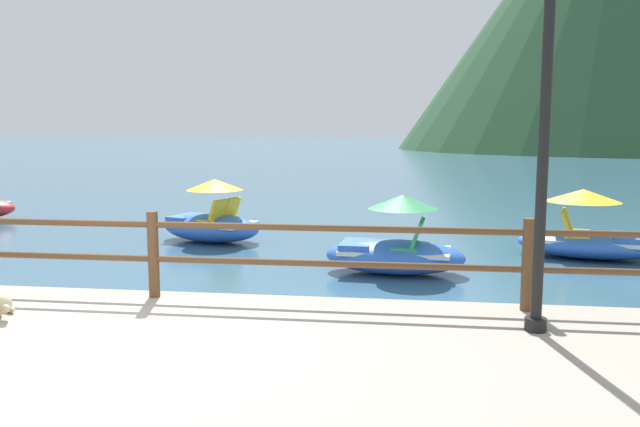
{
  "coord_description": "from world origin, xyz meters",
  "views": [
    {
      "loc": [
        2.77,
        -5.15,
        2.26
      ],
      "look_at": [
        1.37,
        5.0,
        0.9
      ],
      "focal_mm": 36.62,
      "sensor_mm": 36.0,
      "label": 1
    }
  ],
  "objects_px": {
    "lamp_post": "(548,50)",
    "pedal_boat_2": "(395,248)",
    "pedal_boat_0": "(588,235)",
    "pedal_boat_3": "(211,220)"
  },
  "relations": [
    {
      "from": "lamp_post",
      "to": "pedal_boat_2",
      "type": "relative_size",
      "value": 1.87
    },
    {
      "from": "pedal_boat_0",
      "to": "pedal_boat_3",
      "type": "height_order",
      "value": "pedal_boat_3"
    },
    {
      "from": "lamp_post",
      "to": "pedal_boat_2",
      "type": "height_order",
      "value": "lamp_post"
    },
    {
      "from": "lamp_post",
      "to": "pedal_boat_0",
      "type": "bearing_deg",
      "value": 71.37
    },
    {
      "from": "lamp_post",
      "to": "pedal_boat_2",
      "type": "distance_m",
      "value": 4.93
    },
    {
      "from": "lamp_post",
      "to": "pedal_boat_2",
      "type": "xyz_separation_m",
      "value": [
        -1.37,
        4.01,
        -2.52
      ]
    },
    {
      "from": "pedal_boat_0",
      "to": "pedal_boat_2",
      "type": "xyz_separation_m",
      "value": [
        -3.31,
        -1.72,
        0.01
      ]
    },
    {
      "from": "lamp_post",
      "to": "pedal_boat_2",
      "type": "bearing_deg",
      "value": 108.9
    },
    {
      "from": "pedal_boat_0",
      "to": "pedal_boat_3",
      "type": "bearing_deg",
      "value": 174.73
    },
    {
      "from": "pedal_boat_0",
      "to": "lamp_post",
      "type": "bearing_deg",
      "value": -108.63
    }
  ]
}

